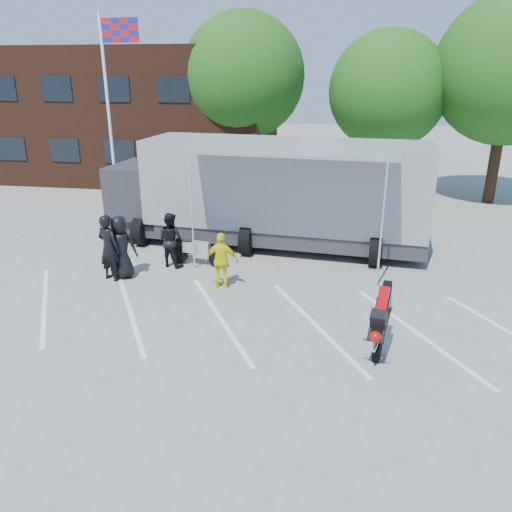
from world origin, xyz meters
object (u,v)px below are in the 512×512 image
(transporter_truck, at_px, (270,245))
(spectator_hivis, at_px, (222,261))
(tree_left, at_px, (243,76))
(parked_motorcycle, at_px, (199,265))
(spectator_leather_b, at_px, (109,248))
(spectator_leather_a, at_px, (121,247))
(spectator_leather_c, at_px, (170,240))
(stunt_bike_rider, at_px, (381,347))
(tree_right, at_px, (510,70))
(tree_mid, at_px, (388,91))
(flagpole, at_px, (113,91))

(transporter_truck, relative_size, spectator_hivis, 7.09)
(tree_left, xyz_separation_m, parked_motorcycle, (0.71, -11.61, -5.57))
(transporter_truck, height_order, spectator_leather_b, spectator_leather_b)
(spectator_leather_a, distance_m, spectator_leather_c, 1.61)
(transporter_truck, height_order, parked_motorcycle, transporter_truck)
(parked_motorcycle, xyz_separation_m, stunt_bike_rider, (5.41, -4.20, 0.00))
(tree_left, relative_size, spectator_leather_b, 4.33)
(tree_right, height_order, spectator_leather_c, tree_right)
(stunt_bike_rider, distance_m, spectator_leather_b, 8.16)
(tree_mid, bearing_deg, parked_motorcycle, -120.67)
(flagpole, relative_size, transporter_truck, 0.69)
(tree_mid, height_order, spectator_leather_b, tree_mid)
(spectator_leather_c, height_order, spectator_hivis, spectator_leather_c)
(tree_left, bearing_deg, tree_mid, -8.13)
(tree_mid, bearing_deg, flagpole, -156.03)
(tree_left, distance_m, tree_mid, 7.10)
(spectator_leather_a, height_order, spectator_leather_b, spectator_leather_b)
(tree_left, distance_m, stunt_bike_rider, 17.84)
(flagpole, distance_m, spectator_leather_b, 8.65)
(parked_motorcycle, distance_m, spectator_hivis, 2.10)
(parked_motorcycle, height_order, spectator_hivis, spectator_hivis)
(transporter_truck, bearing_deg, spectator_hivis, -97.01)
(tree_left, height_order, spectator_hivis, tree_left)
(tree_right, distance_m, spectator_leather_c, 16.67)
(tree_left, relative_size, spectator_hivis, 5.30)
(tree_right, height_order, parked_motorcycle, tree_right)
(parked_motorcycle, bearing_deg, tree_right, -41.54)
(transporter_truck, distance_m, parked_motorcycle, 3.04)
(stunt_bike_rider, bearing_deg, tree_left, 124.23)
(transporter_truck, relative_size, parked_motorcycle, 5.99)
(tree_left, xyz_separation_m, tree_right, (12.00, -1.50, 0.31))
(tree_right, relative_size, transporter_truck, 0.79)
(tree_mid, xyz_separation_m, spectator_leather_c, (-7.12, -10.78, -4.07))
(spectator_hivis, bearing_deg, tree_left, -82.78)
(stunt_bike_rider, height_order, spectator_leather_b, spectator_leather_b)
(flagpole, xyz_separation_m, tree_right, (16.24, 4.50, 0.82))
(tree_left, xyz_separation_m, stunt_bike_rider, (6.12, -15.81, -5.57))
(tree_left, relative_size, spectator_leather_c, 4.96)
(stunt_bike_rider, distance_m, spectator_hivis, 5.08)
(transporter_truck, relative_size, spectator_leather_a, 6.09)
(tree_left, bearing_deg, transporter_truck, -73.88)
(tree_right, relative_size, parked_motorcycle, 4.73)
(tree_right, bearing_deg, spectator_hivis, -131.01)
(tree_left, bearing_deg, spectator_leather_b, -96.64)
(tree_right, xyz_separation_m, stunt_bike_rider, (-5.88, -14.31, -5.88))
(stunt_bike_rider, bearing_deg, spectator_leather_b, 173.86)
(spectator_leather_b, bearing_deg, spectator_hivis, -160.83)
(flagpole, height_order, tree_left, tree_left)
(transporter_truck, distance_m, stunt_bike_rider, 7.36)
(tree_left, xyz_separation_m, tree_mid, (7.00, -1.00, -0.62))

